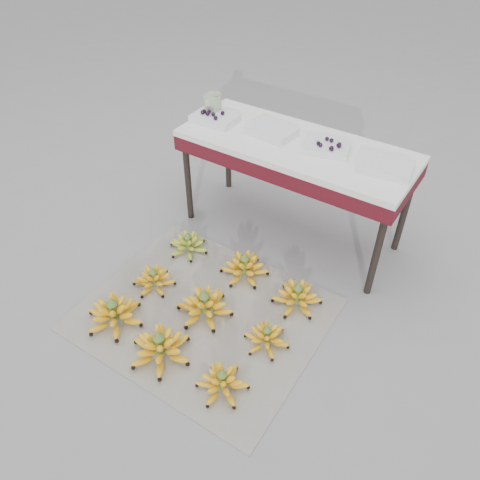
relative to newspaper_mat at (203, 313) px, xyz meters
The scene contains 17 objects.
ground 0.06m from the newspaper_mat, 165.81° to the right, with size 60.00×60.00×0.00m, color gray.
newspaper_mat is the anchor object (origin of this frame).
bunch_front_left 0.47m from the newspaper_mat, 139.17° to the right, with size 0.35×0.35×0.18m.
bunch_front_center 0.34m from the newspaper_mat, 90.94° to the right, with size 0.33×0.33×0.19m.
bunch_front_right 0.48m from the newspaper_mat, 41.91° to the right, with size 0.29×0.29×0.15m.
bunch_mid_left 0.36m from the newspaper_mat, behind, with size 0.31×0.31×0.15m.
bunch_mid_center 0.07m from the newspaper_mat, 18.77° to the left, with size 0.38×0.38×0.18m.
bunch_mid_right 0.40m from the newspaper_mat, ahead, with size 0.23×0.23×0.14m.
bunch_back_left 0.53m from the newspaper_mat, 136.80° to the left, with size 0.27×0.27×0.15m.
bunch_back_center 0.38m from the newspaper_mat, 86.27° to the left, with size 0.36×0.36×0.17m.
bunch_back_right 0.52m from the newspaper_mat, 41.08° to the left, with size 0.35×0.35×0.16m.
vendor_table 1.05m from the newspaper_mat, 87.17° to the left, with size 1.37×0.55×0.66m.
tray_far_left 1.19m from the newspaper_mat, 120.89° to the left, with size 0.27×0.20×0.07m.
tray_left 1.12m from the newspaper_mat, 98.00° to the left, with size 0.28×0.22×0.04m.
tray_right 1.14m from the newspaper_mat, 75.36° to the left, with size 0.28×0.23×0.06m.
tray_far_right 1.24m from the newspaper_mat, 56.70° to the left, with size 0.29×0.23×0.04m.
glass_jar 1.28m from the newspaper_mat, 121.83° to the left, with size 0.11×0.11×0.14m, color #DCF3C1.
Camera 1 is at (1.16, -1.27, 1.96)m, focal length 35.00 mm.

